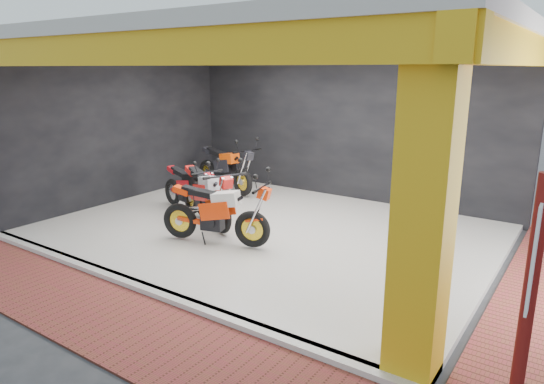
% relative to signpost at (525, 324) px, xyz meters
% --- Properties ---
extents(ground, '(80.00, 80.00, 0.00)m').
position_rel_signpost_xyz_m(ground, '(-4.78, 1.63, -1.32)').
color(ground, '#2D2D30').
rests_on(ground, ground).
extents(showroom_floor, '(8.00, 6.00, 0.10)m').
position_rel_signpost_xyz_m(showroom_floor, '(-4.78, 3.63, -1.27)').
color(showroom_floor, white).
rests_on(showroom_floor, ground).
extents(showroom_ceiling, '(8.40, 6.40, 0.20)m').
position_rel_signpost_xyz_m(showroom_ceiling, '(-4.78, 3.63, 2.28)').
color(showroom_ceiling, beige).
rests_on(showroom_ceiling, corner_column).
extents(back_wall, '(8.20, 0.20, 3.50)m').
position_rel_signpost_xyz_m(back_wall, '(-4.78, 6.73, 0.43)').
color(back_wall, black).
rests_on(back_wall, ground).
extents(left_wall, '(0.20, 6.20, 3.50)m').
position_rel_signpost_xyz_m(left_wall, '(-8.88, 3.63, 0.43)').
color(left_wall, black).
rests_on(left_wall, ground).
extents(corner_column, '(0.50, 0.50, 3.50)m').
position_rel_signpost_xyz_m(corner_column, '(-1.03, 0.88, 0.43)').
color(corner_column, gold).
rests_on(corner_column, ground).
extents(header_beam_front, '(8.40, 0.30, 0.40)m').
position_rel_signpost_xyz_m(header_beam_front, '(-4.78, 0.63, 1.98)').
color(header_beam_front, gold).
rests_on(header_beam_front, corner_column).
extents(header_beam_right, '(0.30, 6.40, 0.40)m').
position_rel_signpost_xyz_m(header_beam_right, '(-0.78, 3.63, 1.98)').
color(header_beam_right, gold).
rests_on(header_beam_right, corner_column).
extents(floor_kerb, '(8.00, 0.20, 0.10)m').
position_rel_signpost_xyz_m(floor_kerb, '(-4.78, 0.61, -1.27)').
color(floor_kerb, white).
rests_on(floor_kerb, ground).
extents(paver_front, '(9.00, 1.40, 0.03)m').
position_rel_signpost_xyz_m(paver_front, '(-4.78, -0.17, -1.31)').
color(paver_front, brown).
rests_on(paver_front, ground).
extents(signpost, '(0.10, 0.34, 2.41)m').
position_rel_signpost_xyz_m(signpost, '(0.00, 0.00, 0.00)').
color(signpost, maroon).
rests_on(signpost, ground).
extents(moto_hero, '(2.27, 1.32, 1.31)m').
position_rel_signpost_xyz_m(moto_hero, '(-4.38, 2.64, -0.57)').
color(moto_hero, '#EB3609').
rests_on(moto_hero, showroom_floor).
extents(moto_row_a, '(2.38, 1.68, 1.37)m').
position_rel_signpost_xyz_m(moto_row_a, '(-5.28, 2.90, -0.54)').
color(moto_row_a, red).
rests_on(moto_row_a, showroom_floor).
extents(moto_row_b, '(2.06, 1.20, 1.19)m').
position_rel_signpost_xyz_m(moto_row_b, '(-6.20, 3.43, -0.63)').
color(moto_row_b, '#B21319').
rests_on(moto_row_b, showroom_floor).
extents(moto_row_c, '(2.34, 1.31, 1.35)m').
position_rel_signpost_xyz_m(moto_row_c, '(-6.62, 5.25, -0.54)').
color(moto_row_c, black).
rests_on(moto_row_c, showroom_floor).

